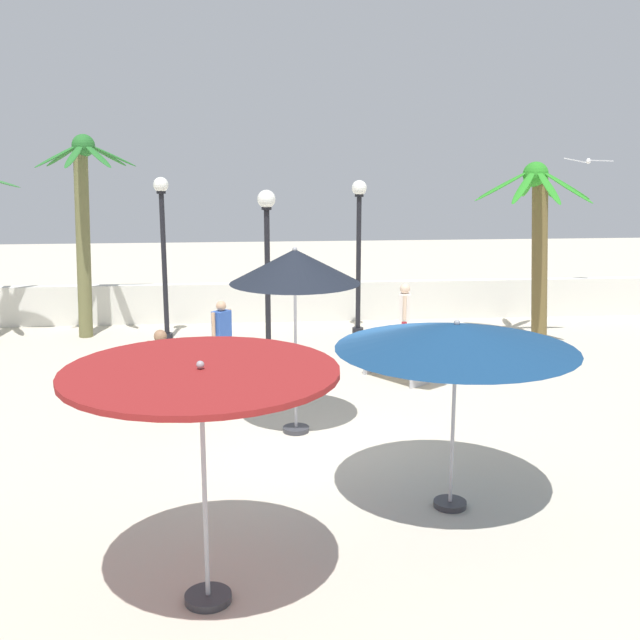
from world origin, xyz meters
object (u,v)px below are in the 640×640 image
(patio_umbrella_0, at_px, (201,384))
(palm_tree_1, at_px, (83,213))
(guest_3, at_px, (404,313))
(guest_0, at_px, (222,330))
(palm_tree_0, at_px, (538,229))
(patio_umbrella_1, at_px, (295,267))
(lamp_post_0, at_px, (359,241))
(lounge_chair_1, at_px, (405,364))
(seagull_0, at_px, (588,161))
(patio_umbrella_3, at_px, (456,337))
(guest_2, at_px, (162,366))
(lamp_post_1, at_px, (163,244))
(lamp_post_2, at_px, (267,253))

(patio_umbrella_0, bearing_deg, palm_tree_1, 106.13)
(patio_umbrella_0, height_order, guest_3, patio_umbrella_0)
(guest_0, bearing_deg, palm_tree_0, 14.36)
(patio_umbrella_1, xyz_separation_m, lamp_post_0, (1.96, 6.73, -0.38))
(patio_umbrella_1, relative_size, guest_3, 1.86)
(patio_umbrella_1, xyz_separation_m, palm_tree_0, (6.02, 5.49, -0.01))
(lounge_chair_1, distance_m, guest_0, 3.85)
(patio_umbrella_0, xyz_separation_m, seagull_0, (9.22, 12.44, 1.91))
(patio_umbrella_1, height_order, guest_0, patio_umbrella_1)
(patio_umbrella_3, xyz_separation_m, lamp_post_0, (0.09, 9.72, 0.08))
(palm_tree_0, height_order, guest_3, palm_tree_0)
(lounge_chair_1, distance_m, guest_3, 2.11)
(palm_tree_1, height_order, seagull_0, palm_tree_1)
(lamp_post_0, height_order, guest_0, lamp_post_0)
(patio_umbrella_3, relative_size, guest_2, 1.90)
(patio_umbrella_0, bearing_deg, lounge_chair_1, 64.77)
(guest_2, xyz_separation_m, seagull_0, (10.26, 6.75, 3.32))
(lounge_chair_1, distance_m, seagull_0, 8.41)
(patio_umbrella_1, distance_m, lounge_chair_1, 4.27)
(guest_2, relative_size, guest_3, 0.97)
(palm_tree_1, distance_m, lamp_post_1, 2.18)
(guest_2, xyz_separation_m, guest_3, (4.98, 3.88, 0.03))
(patio_umbrella_0, xyz_separation_m, guest_0, (-0.11, 8.55, -1.45))
(lounge_chair_1, height_order, guest_2, guest_2)
(palm_tree_0, bearing_deg, patio_umbrella_0, -124.75)
(lounge_chair_1, xyz_separation_m, guest_0, (-3.69, 0.96, 0.54))
(lounge_chair_1, bearing_deg, guest_3, 79.65)
(lamp_post_2, bearing_deg, guest_3, 3.18)
(lamp_post_1, bearing_deg, lamp_post_2, -40.47)
(guest_3, bearing_deg, guest_0, -165.84)
(patio_umbrella_0, relative_size, patio_umbrella_3, 0.89)
(lamp_post_1, distance_m, seagull_0, 10.98)
(patio_umbrella_1, distance_m, palm_tree_0, 8.15)
(lamp_post_1, xyz_separation_m, seagull_0, (10.77, 0.97, 1.91))
(lamp_post_2, relative_size, guest_0, 2.43)
(patio_umbrella_3, bearing_deg, palm_tree_0, 63.90)
(lamp_post_0, height_order, lamp_post_1, lamp_post_1)
(patio_umbrella_1, height_order, patio_umbrella_3, patio_umbrella_1)
(palm_tree_0, distance_m, lamp_post_1, 8.86)
(patio_umbrella_3, height_order, lounge_chair_1, patio_umbrella_3)
(palm_tree_0, bearing_deg, seagull_0, 45.48)
(patio_umbrella_1, distance_m, guest_2, 2.98)
(patio_umbrella_1, relative_size, patio_umbrella_3, 1.01)
(palm_tree_0, height_order, guest_0, palm_tree_0)
(palm_tree_0, bearing_deg, guest_2, -150.22)
(guest_0, bearing_deg, guest_2, -108.03)
(patio_umbrella_1, relative_size, palm_tree_0, 0.72)
(lamp_post_1, relative_size, guest_3, 2.37)
(lamp_post_2, bearing_deg, lamp_post_1, 139.53)
(patio_umbrella_3, distance_m, guest_3, 7.78)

